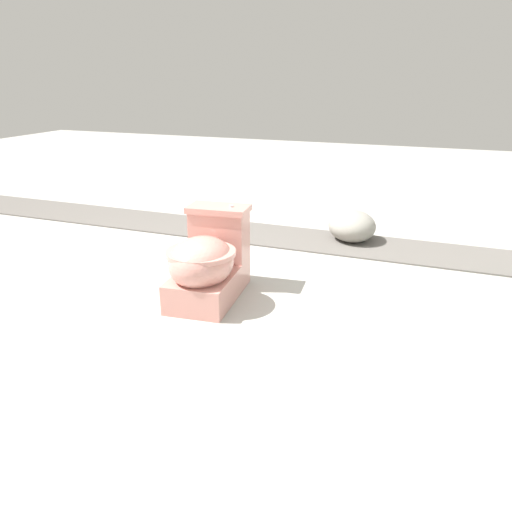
% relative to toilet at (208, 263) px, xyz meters
% --- Properties ---
extents(ground_plane, '(14.00, 14.00, 0.00)m').
position_rel_toilet_xyz_m(ground_plane, '(-0.12, -0.27, -0.22)').
color(ground_plane, '#A8A59E').
extents(gravel_strip, '(0.56, 8.00, 0.01)m').
position_rel_toilet_xyz_m(gravel_strip, '(-1.25, 0.23, -0.21)').
color(gravel_strip, '#605B56').
rests_on(gravel_strip, ground).
extents(toilet, '(0.66, 0.43, 0.52)m').
position_rel_toilet_xyz_m(toilet, '(0.00, 0.00, 0.00)').
color(toilet, tan).
rests_on(toilet, ground).
extents(boulder_near, '(0.54, 0.52, 0.25)m').
position_rel_toilet_xyz_m(boulder_near, '(-1.36, 0.59, -0.10)').
color(boulder_near, gray).
rests_on(boulder_near, ground).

